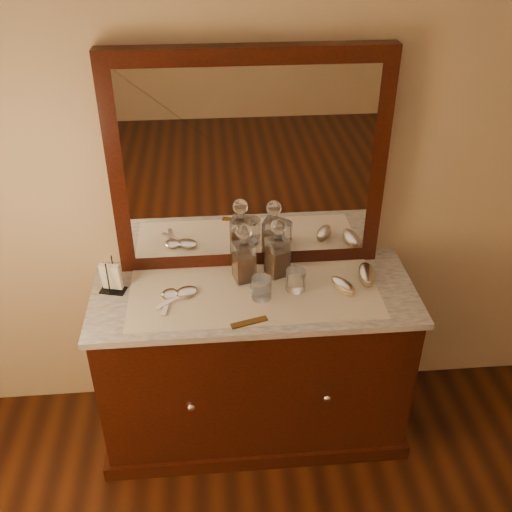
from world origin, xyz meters
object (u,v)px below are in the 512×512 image
mirror_frame (249,164)px  decanter_right (277,254)px  comb (249,322)px  brush_far (367,274)px  decanter_left (244,259)px  hand_mirror_outer (169,297)px  brush_near (343,286)px  pin_dish (258,288)px  napkin_rack (111,279)px  dresser_cabinet (254,364)px  hand_mirror_inner (183,294)px

mirror_frame → decanter_right: (0.12, -0.12, -0.38)m
comb → brush_far: bearing=10.1°
decanter_left → hand_mirror_outer: bearing=-160.8°
decanter_right → brush_near: (0.28, -0.15, -0.09)m
pin_dish → napkin_rack: (-0.64, 0.05, 0.06)m
dresser_cabinet → mirror_frame: size_ratio=1.17×
brush_far → hand_mirror_inner: 0.83m
dresser_cabinet → comb: comb is taller
pin_dish → brush_far: brush_far is taller
mirror_frame → comb: 0.68m
brush_near → brush_far: size_ratio=0.88×
pin_dish → decanter_right: 0.18m
pin_dish → napkin_rack: 0.64m
brush_far → napkin_rack: bearing=179.5°
decanter_right → brush_far: bearing=-10.4°
dresser_cabinet → hand_mirror_outer: (-0.37, -0.03, 0.45)m
comb → hand_mirror_outer: bearing=133.4°
decanter_left → brush_near: decanter_left is taller
pin_dish → napkin_rack: napkin_rack is taller
comb → brush_far: 0.62m
dresser_cabinet → decanter_left: 0.56m
dresser_cabinet → comb: bearing=-99.8°
brush_near → hand_mirror_outer: 0.77m
hand_mirror_outer → brush_near: bearing=-0.1°
brush_far → hand_mirror_outer: (-0.89, -0.07, -0.01)m
brush_far → hand_mirror_inner: bearing=-175.9°
decanter_right → brush_far: 0.42m
napkin_rack → decanter_right: bearing=4.9°
mirror_frame → brush_near: size_ratio=7.80×
mirror_frame → brush_far: 0.73m
decanter_left → decanter_right: bearing=10.4°
pin_dish → decanter_left: (-0.05, 0.09, 0.10)m
dresser_cabinet → hand_mirror_outer: size_ratio=7.12×
comb → mirror_frame: bearing=69.4°
dresser_cabinet → mirror_frame: bearing=90.0°
decanter_left → brush_far: size_ratio=1.66×
brush_near → brush_far: brush_far is taller
pin_dish → brush_near: brush_near is taller
dresser_cabinet → napkin_rack: 0.80m
decanter_left → comb: bearing=-90.3°
pin_dish → hand_mirror_inner: hand_mirror_inner is taller
napkin_rack → decanter_right: 0.74m
mirror_frame → napkin_rack: (-0.62, -0.19, -0.43)m
pin_dish → brush_near: bearing=-5.0°
decanter_left → brush_far: 0.56m
comb → brush_near: 0.48m
mirror_frame → decanter_right: size_ratio=4.16×
decanter_right → brush_near: bearing=-28.0°
brush_far → hand_mirror_outer: size_ratio=0.89×
brush_near → comb: bearing=-155.4°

